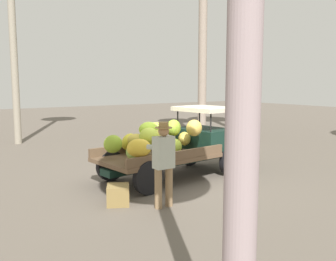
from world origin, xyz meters
TOP-DOWN VIEW (x-y plane):
  - ground_plane at (0.00, 0.00)m, footprint 60.00×60.00m
  - truck at (0.18, 0.35)m, footprint 4.58×2.14m
  - farmer at (-1.54, -1.52)m, footprint 0.53×0.46m
  - wooden_crate at (-2.22, -0.85)m, footprint 0.63×0.65m

SIDE VIEW (x-z plane):
  - ground_plane at x=0.00m, z-range 0.00..0.00m
  - wooden_crate at x=-2.22m, z-range 0.00..0.40m
  - truck at x=0.18m, z-range -0.01..1.82m
  - farmer at x=-1.54m, z-range 0.12..1.85m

